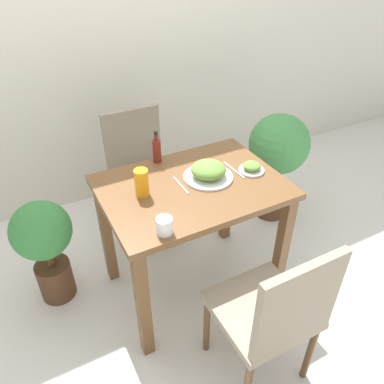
# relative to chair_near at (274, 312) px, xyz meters

# --- Properties ---
(ground_plane) EXTENTS (16.00, 16.00, 0.00)m
(ground_plane) POSITION_rel_chair_near_xyz_m (-0.04, 0.69, -0.50)
(ground_plane) COLOR silver
(wall_back) EXTENTS (8.00, 0.05, 2.60)m
(wall_back) POSITION_rel_chair_near_xyz_m (-0.04, 1.94, 0.80)
(wall_back) COLOR beige
(wall_back) RESTS_ON ground_plane
(dining_table) EXTENTS (0.95, 0.69, 0.76)m
(dining_table) POSITION_rel_chair_near_xyz_m (-0.04, 0.69, 0.13)
(dining_table) COLOR brown
(dining_table) RESTS_ON ground_plane
(chair_near) EXTENTS (0.42, 0.42, 0.89)m
(chair_near) POSITION_rel_chair_near_xyz_m (0.00, 0.00, 0.00)
(chair_near) COLOR gray
(chair_near) RESTS_ON ground_plane
(chair_far) EXTENTS (0.42, 0.42, 0.89)m
(chair_far) POSITION_rel_chair_near_xyz_m (-0.08, 1.39, 0.00)
(chair_far) COLOR gray
(chair_far) RESTS_ON ground_plane
(food_plate) EXTENTS (0.27, 0.27, 0.09)m
(food_plate) POSITION_rel_chair_near_xyz_m (0.07, 0.71, 0.31)
(food_plate) COLOR white
(food_plate) RESTS_ON dining_table
(side_plate) EXTENTS (0.14, 0.14, 0.05)m
(side_plate) POSITION_rel_chair_near_xyz_m (0.31, 0.65, 0.29)
(side_plate) COLOR white
(side_plate) RESTS_ON dining_table
(drink_cup) EXTENTS (0.07, 0.07, 0.08)m
(drink_cup) POSITION_rel_chair_near_xyz_m (-0.32, 0.41, 0.30)
(drink_cup) COLOR white
(drink_cup) RESTS_ON dining_table
(juice_glass) EXTENTS (0.07, 0.07, 0.14)m
(juice_glass) POSITION_rel_chair_near_xyz_m (-0.30, 0.73, 0.34)
(juice_glass) COLOR orange
(juice_glass) RESTS_ON dining_table
(sauce_bottle) EXTENTS (0.05, 0.05, 0.19)m
(sauce_bottle) POSITION_rel_chair_near_xyz_m (-0.10, 0.99, 0.34)
(sauce_bottle) COLOR maroon
(sauce_bottle) RESTS_ON dining_table
(fork_utensil) EXTENTS (0.01, 0.17, 0.00)m
(fork_utensil) POSITION_rel_chair_near_xyz_m (-0.09, 0.71, 0.27)
(fork_utensil) COLOR silver
(fork_utensil) RESTS_ON dining_table
(spoon_utensil) EXTENTS (0.02, 0.20, 0.00)m
(spoon_utensil) POSITION_rel_chair_near_xyz_m (0.23, 0.71, 0.27)
(spoon_utensil) COLOR silver
(spoon_utensil) RESTS_ON dining_table
(potted_plant_left) EXTENTS (0.33, 0.33, 0.68)m
(potted_plant_left) POSITION_rel_chair_near_xyz_m (-0.80, 1.01, -0.07)
(potted_plant_left) COLOR #51331E
(potted_plant_left) RESTS_ON ground_plane
(potted_plant_right) EXTENTS (0.43, 0.43, 0.83)m
(potted_plant_right) POSITION_rel_chair_near_xyz_m (0.85, 1.05, 0.04)
(potted_plant_right) COLOR #51331E
(potted_plant_right) RESTS_ON ground_plane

